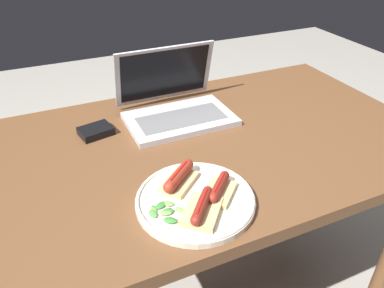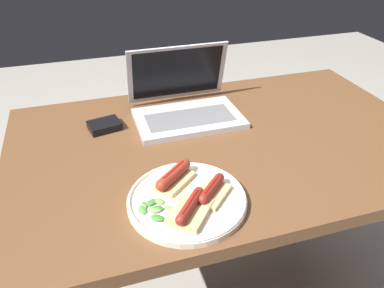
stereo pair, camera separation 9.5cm
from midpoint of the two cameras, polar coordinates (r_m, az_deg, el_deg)
desk at (r=1.15m, az=1.73°, el=-3.31°), size 1.23×0.77×0.76m
laptop at (r=1.19m, az=-4.84°, el=5.81°), size 0.33×0.26×0.21m
plate at (r=0.86m, az=-2.71°, el=-8.61°), size 0.27×0.27×0.02m
sausage_toast_left at (r=0.88m, az=-5.12°, el=-5.31°), size 0.12×0.11×0.04m
sausage_toast_middle at (r=0.80m, az=-1.93°, el=-10.02°), size 0.12×0.12×0.04m
sausage_toast_right at (r=0.85m, az=0.92°, el=-7.03°), size 0.11×0.11×0.04m
salad_pile at (r=0.82m, az=-7.44°, el=-10.26°), size 0.08×0.08×0.01m
external_drive at (r=1.15m, az=-16.77°, el=1.83°), size 0.10×0.09×0.02m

